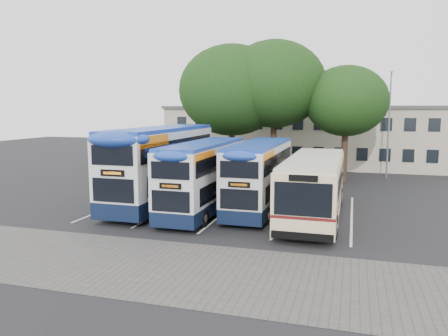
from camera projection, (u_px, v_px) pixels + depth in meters
name	position (u px, v px, depth m)	size (l,w,h in m)	color
ground	(278.00, 238.00, 20.12)	(120.00, 120.00, 0.00)	black
paving_strip	(200.00, 271.00, 15.94)	(40.00, 6.00, 0.01)	#595654
bay_lines	(229.00, 209.00, 25.93)	(14.12, 11.00, 0.01)	silver
depot_building	(322.00, 136.00, 45.33)	(32.40, 8.40, 6.20)	#B9A995
lamp_post	(389.00, 119.00, 36.71)	(0.25, 1.05, 9.06)	gray
tree_left	(232.00, 90.00, 37.00)	(9.05, 9.05, 11.31)	black
tree_mid	(274.00, 84.00, 36.17)	(8.49, 8.49, 11.55)	black
tree_right	(346.00, 101.00, 34.57)	(6.58, 6.58, 9.32)	black
bus_dd_left	(162.00, 162.00, 26.93)	(2.78, 11.46, 4.78)	#0E1934
bus_dd_mid	(204.00, 174.00, 24.95)	(2.34, 9.65, 4.02)	#0E1934
bus_dd_right	(260.00, 173.00, 25.43)	(2.31, 9.53, 3.97)	#0E1934
bus_single	(314.00, 183.00, 23.80)	(2.83, 11.13, 3.32)	#FBE0A7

